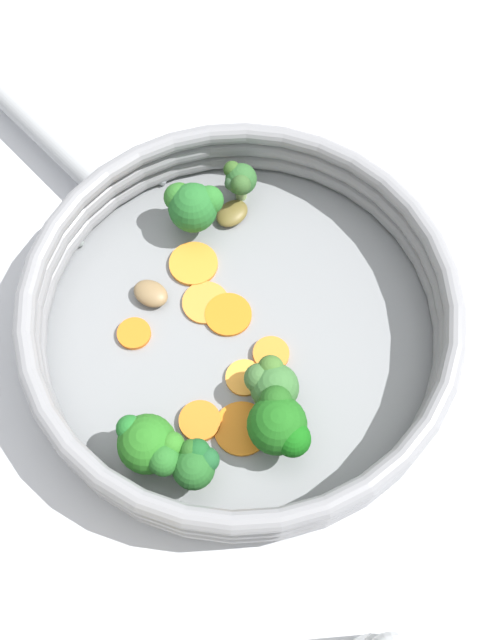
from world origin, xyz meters
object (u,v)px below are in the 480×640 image
at_px(broccoli_floret_1, 195,464).
at_px(mushroom_piece_1, 232,213).
at_px(carrot_slice_6, 242,429).
at_px(mushroom_piece_0, 151,294).
at_px(broccoli_floret_2, 149,445).
at_px(broccoli_floret_0, 270,384).
at_px(carrot_slice_7, 200,421).
at_px(carrot_slice_1, 244,378).
at_px(carrot_slice_4, 134,334).
at_px(carrot_slice_5, 193,264).
at_px(carrot_slice_0, 206,303).
at_px(broccoli_floret_5, 279,425).
at_px(skillet, 240,330).
at_px(broccoli_floret_4, 192,204).
at_px(carrot_slice_2, 228,315).
at_px(carrot_slice_3, 271,354).
at_px(broccoli_floret_3, 240,180).

xyz_separation_m(broccoli_floret_1, mushroom_piece_1, (-0.08, 0.23, -0.03)).
bearing_deg(carrot_slice_6, broccoli_floret_1, -109.33).
bearing_deg(mushroom_piece_0, mushroom_piece_1, 74.36).
bearing_deg(mushroom_piece_1, broccoli_floret_2, -80.98).
bearing_deg(broccoli_floret_0, carrot_slice_7, -133.38).
xyz_separation_m(carrot_slice_1, carrot_slice_4, (-0.10, -0.00, 0.00)).
height_order(carrot_slice_5, broccoli_floret_2, broccoli_floret_2).
xyz_separation_m(carrot_slice_0, carrot_slice_1, (0.06, -0.05, 0.00)).
relative_size(broccoli_floret_1, mushroom_piece_0, 1.47).
relative_size(carrot_slice_6, broccoli_floret_5, 0.82).
relative_size(mushroom_piece_0, mushroom_piece_1, 0.98).
xyz_separation_m(broccoli_floret_2, mushroom_piece_0, (-0.07, 0.12, -0.02)).
bearing_deg(skillet, mushroom_piece_1, 118.17).
bearing_deg(carrot_slice_0, broccoli_floret_4, 123.09).
distance_m(carrot_slice_6, broccoli_floret_0, 0.04).
height_order(broccoli_floret_1, broccoli_floret_2, broccoli_floret_2).
distance_m(carrot_slice_2, broccoli_floret_0, 0.08).
bearing_deg(broccoli_floret_2, carrot_slice_0, 98.20).
distance_m(carrot_slice_3, broccoli_floret_2, 0.13).
relative_size(carrot_slice_6, broccoli_floret_0, 0.99).
height_order(broccoli_floret_4, mushroom_piece_0, broccoli_floret_4).
bearing_deg(mushroom_piece_1, carrot_slice_0, -79.74).
relative_size(skillet, carrot_slice_6, 7.63).
distance_m(skillet, carrot_slice_0, 0.04).
xyz_separation_m(mushroom_piece_0, mushroom_piece_1, (0.03, 0.10, -0.00)).
bearing_deg(broccoli_floret_2, carrot_slice_4, 125.84).
distance_m(carrot_slice_6, carrot_slice_7, 0.03).
relative_size(carrot_slice_2, mushroom_piece_0, 1.27).
bearing_deg(broccoli_floret_3, carrot_slice_0, -80.54).
distance_m(carrot_slice_6, broccoli_floret_5, 0.04).
distance_m(skillet, carrot_slice_1, 0.05).
xyz_separation_m(carrot_slice_3, carrot_slice_5, (-0.10, 0.05, -0.00)).
bearing_deg(broccoli_floret_1, broccoli_floret_2, -178.33).
distance_m(carrot_slice_0, carrot_slice_3, 0.07).
bearing_deg(broccoli_floret_2, broccoli_floret_3, 98.77).
distance_m(carrot_slice_4, broccoli_floret_0, 0.13).
relative_size(carrot_slice_0, carrot_slice_1, 1.29).
relative_size(carrot_slice_0, mushroom_piece_1, 1.25).
bearing_deg(carrot_slice_4, broccoli_floret_5, -12.35).
bearing_deg(carrot_slice_3, broccoli_floret_1, -96.09).
bearing_deg(carrot_slice_3, broccoli_floret_5, -62.39).
relative_size(carrot_slice_5, mushroom_piece_1, 1.34).
relative_size(skillet, carrot_slice_0, 8.47).
height_order(carrot_slice_3, mushroom_piece_1, mushroom_piece_1).
height_order(carrot_slice_7, mushroom_piece_1, mushroom_piece_1).
distance_m(carrot_slice_2, broccoli_floret_2, 0.14).
bearing_deg(carrot_slice_5, broccoli_floret_4, 115.64).
bearing_deg(carrot_slice_0, carrot_slice_3, -16.67).
height_order(carrot_slice_0, broccoli_floret_5, broccoli_floret_5).
bearing_deg(carrot_slice_3, skillet, 159.72).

